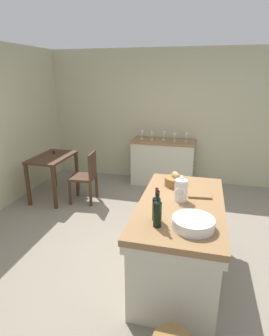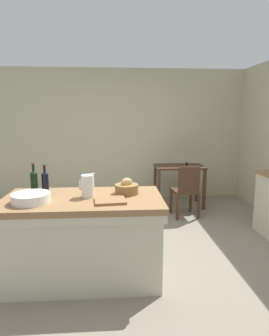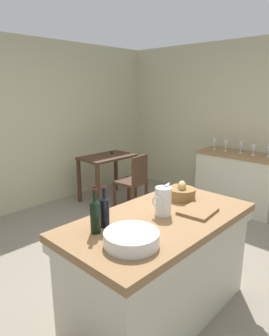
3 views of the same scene
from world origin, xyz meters
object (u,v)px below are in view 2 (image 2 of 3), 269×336
object	(u,v)px
bread_basket	(127,188)
island_table	(84,235)
writing_desk	(179,172)
wash_bowl	(31,198)
pitcher	(88,186)
wooden_chair	(186,190)
cutting_board	(110,201)
wine_bottle_dark	(45,182)
wine_bottle_amber	(34,182)

from	to	relation	value
bread_basket	island_table	bearing A→B (deg)	-165.96
writing_desk	wash_bowl	xyz separation A→B (m)	(-1.99, -2.49, 0.27)
island_table	bread_basket	size ratio (longest dim) A/B	6.48
pitcher	wash_bowl	bearing A→B (deg)	-163.46
island_table	wooden_chair	size ratio (longest dim) A/B	1.81
pitcher	bread_basket	size ratio (longest dim) A/B	1.09
pitcher	wash_bowl	world-z (taller)	pitcher
wooden_chair	wash_bowl	size ratio (longest dim) A/B	2.46
island_table	cutting_board	size ratio (longest dim) A/B	5.49
writing_desk	cutting_board	xyz separation A→B (m)	(-1.24, -2.52, 0.24)
wine_bottle_dark	wine_bottle_amber	world-z (taller)	wine_bottle_amber
bread_basket	wine_bottle_dark	size ratio (longest dim) A/B	0.80
island_table	wine_bottle_dark	bearing A→B (deg)	155.20
island_table	pitcher	xyz separation A→B (m)	(0.05, 0.02, 0.52)
wooden_chair	wine_bottle_dark	bearing A→B (deg)	-141.20
writing_desk	wine_bottle_amber	bearing A→B (deg)	-132.87
writing_desk	cutting_board	world-z (taller)	cutting_board
cutting_board	island_table	bearing A→B (deg)	149.21
bread_basket	wine_bottle_dark	xyz separation A→B (m)	(-0.86, 0.08, 0.06)
island_table	writing_desk	xyz separation A→B (m)	(1.52, 2.35, 0.17)
island_table	wash_bowl	world-z (taller)	wash_bowl
wooden_chair	pitcher	bearing A→B (deg)	-130.31
cutting_board	wine_bottle_amber	size ratio (longest dim) A/B	0.89
island_table	wine_bottle_dark	size ratio (longest dim) A/B	5.20
wine_bottle_amber	wash_bowl	bearing A→B (deg)	-80.79
writing_desk	wine_bottle_dark	distance (m)	2.92
writing_desk	wine_bottle_dark	size ratio (longest dim) A/B	2.94
wine_bottle_dark	wine_bottle_amber	xyz separation A→B (m)	(-0.11, -0.03, 0.01)
island_table	cutting_board	bearing A→B (deg)	-30.79
wash_bowl	wine_bottle_dark	bearing A→B (deg)	79.97
island_table	wooden_chair	distance (m)	2.28
wooden_chair	wash_bowl	distance (m)	2.74
wooden_chair	cutting_board	bearing A→B (deg)	-122.88
wooden_chair	writing_desk	bearing A→B (deg)	88.08
cutting_board	wine_bottle_dark	distance (m)	0.78
wooden_chair	wash_bowl	bearing A→B (deg)	-136.57
wash_bowl	wooden_chair	bearing A→B (deg)	43.43
wash_bowl	cutting_board	distance (m)	0.75
wooden_chair	cutting_board	distance (m)	2.29
wine_bottle_dark	writing_desk	bearing A→B (deg)	48.30
cutting_board	wine_bottle_amber	distance (m)	0.87
island_table	cutting_board	world-z (taller)	cutting_board
bread_basket	wine_bottle_amber	distance (m)	0.97
wine_bottle_dark	bread_basket	bearing A→B (deg)	-5.11
cutting_board	wine_bottle_amber	bearing A→B (deg)	157.61
bread_basket	cutting_board	xyz separation A→B (m)	(-0.17, -0.28, -0.05)
bread_basket	cutting_board	world-z (taller)	bread_basket
wash_bowl	wine_bottle_amber	world-z (taller)	wine_bottle_amber
bread_basket	wine_bottle_amber	size ratio (longest dim) A/B	0.75
wooden_chair	pitcher	world-z (taller)	pitcher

